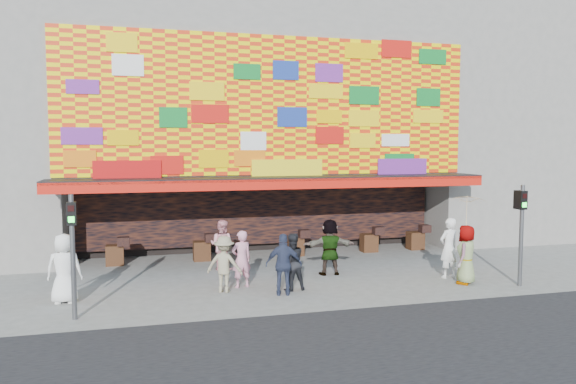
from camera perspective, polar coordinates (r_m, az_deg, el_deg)
name	(u,v)px	position (r m, az deg, el deg)	size (l,w,h in m)	color
ground	(305,287)	(16.71, 1.72, -9.62)	(90.00, 90.00, 0.00)	slate
road_strip	(408,373)	(10.95, 12.05, -17.58)	(30.00, 8.00, 0.02)	black
shop_building	(250,120)	(24.15, -3.89, 7.33)	(15.20, 9.40, 10.00)	gray
neighbor_right	(515,107)	(29.46, 22.10, 8.03)	(11.00, 8.00, 12.00)	gray
signal_left	(72,242)	(14.26, -21.05, -4.80)	(0.22, 0.20, 3.00)	#59595B
signal_right	(522,223)	(17.87, 22.65, -2.97)	(0.22, 0.20, 3.00)	#59595B
ped_a	(64,268)	(15.99, -21.80, -7.23)	(0.90, 0.59, 1.85)	white
ped_b	(241,259)	(16.54, -4.75, -6.80)	(0.61, 0.40, 1.68)	pink
ped_c	(292,262)	(16.17, 0.37, -7.11)	(0.80, 0.62, 1.65)	black
ped_d	(224,264)	(16.07, -6.49, -7.30)	(1.03, 0.59, 1.60)	gray
ped_e	(284,264)	(15.65, -0.43, -7.38)	(1.01, 0.42, 1.72)	#2E3651
ped_f	(330,247)	(18.11, 4.26, -5.58)	(1.67, 0.53, 1.80)	gray
ped_g	(466,255)	(17.72, 17.66, -6.08)	(0.87, 0.56, 1.77)	gray
ped_h	(449,248)	(18.37, 16.02, -5.47)	(0.69, 0.45, 1.89)	white
ped_i	(222,245)	(18.93, -6.75, -5.35)	(0.81, 0.63, 1.67)	pink
parasol	(467,211)	(17.52, 17.77, -1.88)	(1.35, 1.36, 1.94)	#FCD59E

